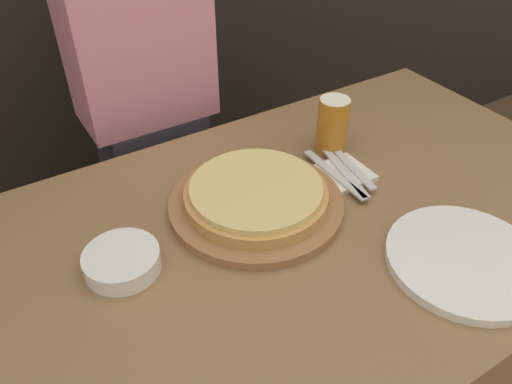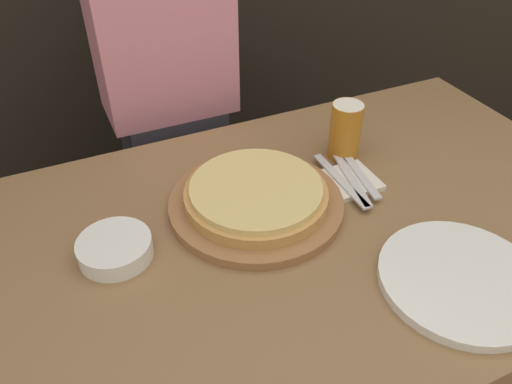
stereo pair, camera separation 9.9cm
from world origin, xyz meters
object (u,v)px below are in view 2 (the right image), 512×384
at_px(diner_person, 173,133).
at_px(beer_glass, 346,129).
at_px(spoon, 360,175).
at_px(pizza_on_board, 256,198).
at_px(dinner_plate, 461,279).
at_px(side_bowl, 115,248).
at_px(dinner_knife, 350,177).
at_px(fork, 340,180).

bearing_deg(diner_person, beer_glass, -55.57).
height_order(spoon, diner_person, diner_person).
height_order(pizza_on_board, dinner_plate, pizza_on_board).
bearing_deg(dinner_plate, spoon, 88.42).
bearing_deg(dinner_plate, side_bowl, 149.35).
bearing_deg(beer_glass, dinner_knife, -113.51).
height_order(dinner_plate, spoon, dinner_plate).
relative_size(dinner_plate, side_bowl, 2.08).
bearing_deg(dinner_knife, pizza_on_board, 177.75).
xyz_separation_m(side_bowl, fork, (0.48, 0.01, -0.00)).
bearing_deg(diner_person, pizza_on_board, -86.81).
xyz_separation_m(pizza_on_board, diner_person, (-0.03, 0.51, -0.13)).
relative_size(fork, spoon, 1.17).
distance_m(pizza_on_board, dinner_knife, 0.22).
height_order(side_bowl, fork, side_bowl).
bearing_deg(pizza_on_board, dinner_plate, -54.37).
height_order(pizza_on_board, diner_person, diner_person).
distance_m(pizza_on_board, dinner_plate, 0.40).
xyz_separation_m(spoon, diner_person, (-0.27, 0.52, -0.12)).
distance_m(beer_glass, dinner_knife, 0.12).
bearing_deg(spoon, pizza_on_board, 177.98).
bearing_deg(dinner_knife, fork, 180.00).
bearing_deg(side_bowl, dinner_knife, 1.12).
bearing_deg(diner_person, spoon, -62.42).
xyz_separation_m(beer_glass, side_bowl, (-0.55, -0.11, -0.05)).
bearing_deg(spoon, beer_glass, 79.77).
bearing_deg(spoon, dinner_knife, 180.00).
height_order(side_bowl, dinner_knife, side_bowl).
relative_size(side_bowl, fork, 0.66).
xyz_separation_m(dinner_knife, diner_person, (-0.25, 0.52, -0.12)).
height_order(beer_glass, dinner_plate, beer_glass).
relative_size(beer_glass, dinner_knife, 0.64).
relative_size(pizza_on_board, fork, 1.72).
distance_m(pizza_on_board, fork, 0.19).
distance_m(pizza_on_board, side_bowl, 0.29).
bearing_deg(beer_glass, dinner_plate, -93.64).
xyz_separation_m(side_bowl, diner_person, (0.26, 0.53, -0.12)).
bearing_deg(side_bowl, pizza_on_board, 3.68).
height_order(beer_glass, diner_person, diner_person).
xyz_separation_m(beer_glass, dinner_plate, (-0.03, -0.42, -0.06)).
distance_m(beer_glass, spoon, 0.11).
height_order(fork, spoon, same).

